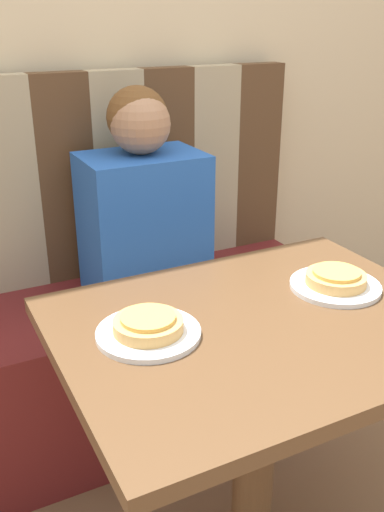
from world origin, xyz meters
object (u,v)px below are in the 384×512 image
Objects in this scene: person at (143,203)px; plate_left at (148,333)px; pizza_left at (148,324)px; pizza_right at (336,278)px; plate_right at (335,286)px.

plate_left is at bearing -111.52° from person.
pizza_left is 1.00× the size of pizza_right.
person is 0.66m from pizza_left.
plate_left is 1.50× the size of pizza_right.
pizza_left is at bearing -111.52° from person.
plate_right is 0.02m from pizza_right.
plate_left is 0.48m from plate_right.
pizza_left is at bearing 180.00° from pizza_right.
pizza_right is at bearing 0.00° from plate_left.
plate_right is 1.50× the size of pizza_right.
person is 4.43× the size of pizza_left.
person reaches higher than plate_left.
person is at bearing 111.52° from plate_right.
plate_right is at bearing 180.00° from pizza_right.
person is at bearing 111.52° from pizza_right.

